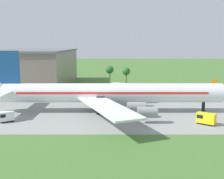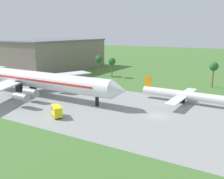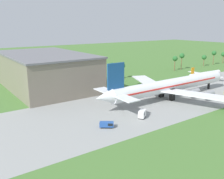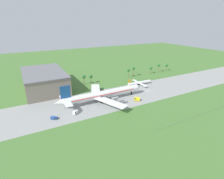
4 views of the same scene
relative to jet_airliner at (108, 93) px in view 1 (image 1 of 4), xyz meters
The scene contains 4 objects.
jet_airliner is the anchor object (origin of this frame).
baggage_tug 29.18m from the jet_airliner, 156.99° to the right, with size 4.31×3.78×2.79m.
catering_van 28.77m from the jet_airliner, 28.32° to the right, with size 4.90×4.39×2.97m.
terminal_building 63.69m from the jet_airliner, 126.04° to the left, with size 36.72×61.20×17.54m.
Camera 1 is at (-46.69, -83.00, 20.39)m, focal length 45.00 mm.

